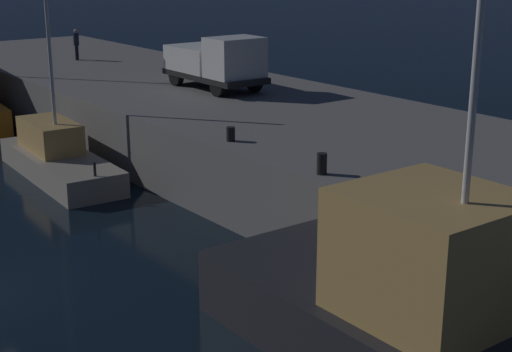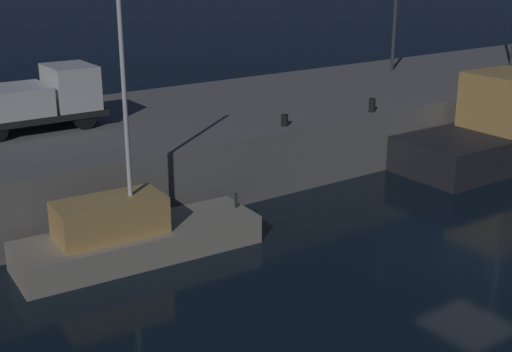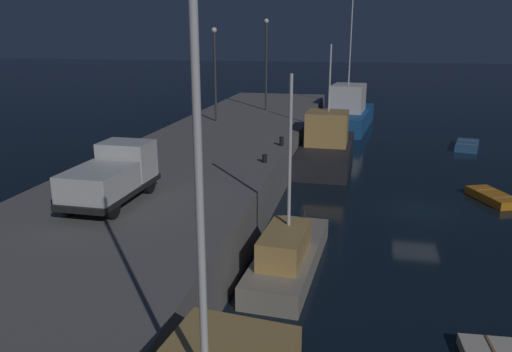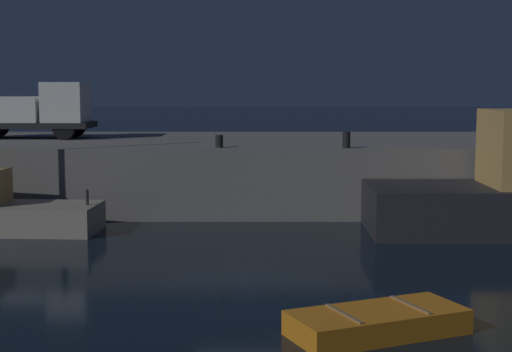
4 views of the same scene
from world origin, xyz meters
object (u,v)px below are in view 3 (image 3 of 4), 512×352
object	(u,v)px
fishing_trawler_red	(326,147)
bollard_central	(265,159)
fishing_boat_orange	(348,113)
bollard_west	(282,141)
lamp_post_west	(215,67)
lamp_post_east	(266,58)
utility_truck	(112,175)
dinghy_red_small	(493,197)
fishing_boat_white	(288,254)
dinghy_orange_near	(467,145)

from	to	relation	value
fishing_trawler_red	bollard_central	size ratio (longest dim) A/B	24.51
fishing_boat_orange	bollard_west	world-z (taller)	fishing_boat_orange
lamp_post_west	bollard_central	size ratio (longest dim) A/B	16.57
lamp_post_east	utility_truck	xyz separation A→B (m)	(-28.23, 1.22, -3.70)
lamp_post_east	bollard_west	world-z (taller)	lamp_post_east
dinghy_red_small	lamp_post_west	size ratio (longest dim) A/B	0.49
fishing_boat_white	bollard_west	world-z (taller)	fishing_boat_white
utility_truck	bollard_west	distance (m)	13.77
dinghy_orange_near	lamp_post_east	size ratio (longest dim) A/B	0.53
utility_truck	lamp_post_west	bearing A→B (deg)	4.55
fishing_boat_white	utility_truck	distance (m)	8.20
fishing_boat_white	bollard_west	size ratio (longest dim) A/B	13.93
fishing_boat_white	lamp_post_west	xyz separation A→B (m)	(20.94, 9.30, 6.27)
dinghy_red_small	lamp_post_east	world-z (taller)	lamp_post_east
fishing_boat_orange	lamp_post_west	size ratio (longest dim) A/B	1.93
dinghy_orange_near	bollard_central	xyz separation A→B (m)	(-18.52, 14.44, 2.55)
fishing_boat_white	bollard_central	distance (m)	8.61
fishing_boat_orange	dinghy_orange_near	size ratio (longest dim) A/B	3.31
lamp_post_west	utility_truck	distance (m)	21.42
fishing_boat_white	lamp_post_west	bearing A→B (deg)	23.95
dinghy_orange_near	bollard_central	bearing A→B (deg)	142.06
dinghy_red_small	fishing_trawler_red	bearing A→B (deg)	56.63
fishing_trawler_red	fishing_boat_orange	distance (m)	15.98
dinghy_orange_near	lamp_post_west	xyz separation A→B (m)	(-5.55, 21.18, 6.77)
fishing_boat_white	fishing_trawler_red	bearing A→B (deg)	-0.58
fishing_boat_orange	lamp_post_west	distance (m)	18.00
fishing_boat_orange	lamp_post_west	bearing A→B (deg)	142.04
fishing_trawler_red	lamp_post_east	xyz separation A→B (m)	(9.53, 6.59, 6.15)
utility_truck	bollard_west	world-z (taller)	utility_truck
lamp_post_east	utility_truck	size ratio (longest dim) A/B	1.59
lamp_post_west	utility_truck	bearing A→B (deg)	-175.45
fishing_boat_white	utility_truck	world-z (taller)	fishing_boat_white
lamp_post_west	dinghy_red_small	bearing A→B (deg)	-114.98
dinghy_orange_near	bollard_central	distance (m)	23.63
lamp_post_east	fishing_trawler_red	bearing A→B (deg)	-145.34
bollard_central	fishing_boat_white	bearing A→B (deg)	-162.16
dinghy_red_small	lamp_post_east	bearing A→B (deg)	46.08
lamp_post_east	fishing_boat_orange	bearing A→B (deg)	-50.10
utility_truck	bollard_west	xyz separation A→B (m)	(12.69, -5.28, -0.90)
dinghy_orange_near	utility_truck	size ratio (longest dim) A/B	0.83
fishing_boat_orange	lamp_post_east	distance (m)	11.59
dinghy_orange_near	bollard_central	world-z (taller)	bollard_central
dinghy_orange_near	utility_truck	bearing A→B (deg)	143.81
fishing_boat_orange	bollard_west	distance (m)	22.28
fishing_boat_white	bollard_central	bearing A→B (deg)	17.84
dinghy_red_small	lamp_post_west	xyz separation A→B (m)	(9.30, 19.95, 6.80)
fishing_boat_white	utility_truck	xyz separation A→B (m)	(-0.16, 7.62, 3.01)
fishing_boat_orange	bollard_central	size ratio (longest dim) A/B	32.03
fishing_trawler_red	fishing_boat_white	distance (m)	18.55
fishing_boat_orange	bollard_central	distance (m)	26.81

